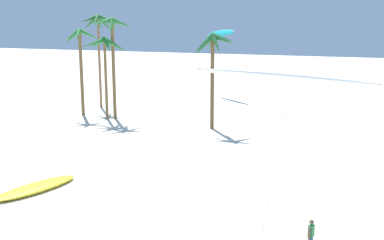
% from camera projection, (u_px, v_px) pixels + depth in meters
% --- Properties ---
extents(palm_tree_0, '(4.56, 4.27, 11.14)m').
position_uv_depth(palm_tree_0, '(98.00, 29.00, 55.24)').
color(palm_tree_0, olive).
rests_on(palm_tree_0, ground).
extents(palm_tree_1, '(4.41, 3.95, 9.60)m').
position_uv_depth(palm_tree_1, '(80.00, 44.00, 51.09)').
color(palm_tree_1, brown).
rests_on(palm_tree_1, ground).
extents(palm_tree_2, '(4.74, 4.90, 8.74)m').
position_uv_depth(palm_tree_2, '(105.00, 48.00, 48.93)').
color(palm_tree_2, brown).
rests_on(palm_tree_2, ground).
extents(palm_tree_3, '(4.69, 4.41, 10.72)m').
position_uv_depth(palm_tree_3, '(113.00, 34.00, 48.84)').
color(palm_tree_3, brown).
rests_on(palm_tree_3, ground).
extents(palm_tree_4, '(4.49, 3.97, 9.22)m').
position_uv_depth(palm_tree_4, '(213.00, 51.00, 44.22)').
color(palm_tree_4, brown).
rests_on(palm_tree_4, ground).
extents(flying_kite_0, '(8.03, 11.11, 8.28)m').
position_uv_depth(flying_kite_0, '(292.00, 78.00, 21.65)').
color(flying_kite_0, white).
rests_on(flying_kite_0, ground).
extents(flying_kite_1, '(5.97, 10.17, 9.51)m').
position_uv_depth(flying_kite_1, '(220.00, 33.00, 65.25)').
color(flying_kite_1, '#19B2B7').
rests_on(flying_kite_1, ground).
extents(grounded_kite_0, '(2.97, 5.89, 0.34)m').
position_uv_depth(grounded_kite_0, '(36.00, 187.00, 28.77)').
color(grounded_kite_0, yellow).
rests_on(grounded_kite_0, ground).
extents(person_foreground_walker, '(0.26, 0.50, 1.69)m').
position_uv_depth(person_foreground_walker, '(311.00, 236.00, 20.49)').
color(person_foreground_walker, '#284CA3').
rests_on(person_foreground_walker, ground).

